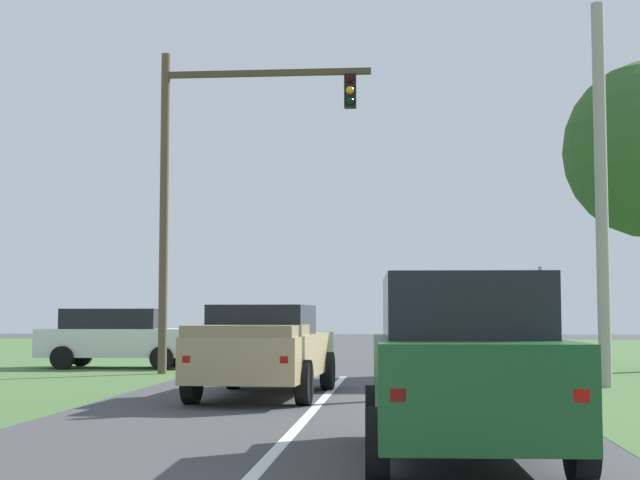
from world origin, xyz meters
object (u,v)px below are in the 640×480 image
pickup_truck_lead (264,349)px  traffic_light (211,168)px  red_suv_near (462,364)px  crossing_suv_far (118,337)px  keep_moving_sign (541,309)px  utility_pole_right (601,193)px

pickup_truck_lead → traffic_light: 8.66m
red_suv_near → crossing_suv_far: red_suv_near is taller
red_suv_near → keep_moving_sign: keep_moving_sign is taller
pickup_truck_lead → crossing_suv_far: (-5.76, 9.56, -0.01)m
crossing_suv_far → traffic_light: bearing=-39.0°
utility_pole_right → red_suv_near: bearing=-109.3°
traffic_light → utility_pole_right: size_ratio=1.02×
traffic_light → keep_moving_sign: bearing=-22.2°
traffic_light → red_suv_near: bearing=-68.4°
traffic_light → keep_moving_sign: size_ratio=3.27×
traffic_light → crossing_suv_far: size_ratio=1.84×
red_suv_near → utility_pole_right: 11.86m
pickup_truck_lead → keep_moving_sign: keep_moving_sign is taller
red_suv_near → utility_pole_right: size_ratio=0.54×
red_suv_near → crossing_suv_far: 19.60m
pickup_truck_lead → crossing_suv_far: bearing=121.1°
keep_moving_sign → utility_pole_right: utility_pole_right is taller
red_suv_near → keep_moving_sign: size_ratio=1.72×
red_suv_near → pickup_truck_lead: bearing=113.2°
traffic_light → utility_pole_right: 10.43m
crossing_suv_far → red_suv_near: bearing=-62.3°
pickup_truck_lead → utility_pole_right: 8.41m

